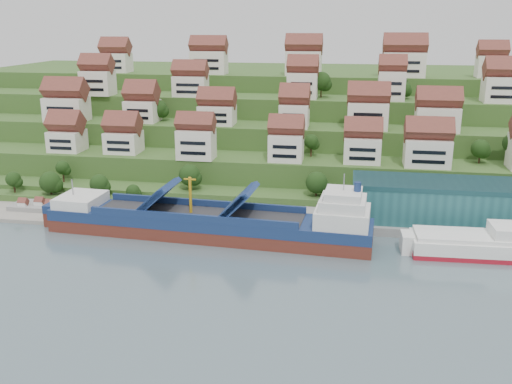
# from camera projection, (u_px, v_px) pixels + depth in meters

# --- Properties ---
(ground) EXTENTS (300.00, 300.00, 0.00)m
(ground) POSITION_uv_depth(u_px,v_px,m) (257.00, 241.00, 135.34)
(ground) COLOR slate
(ground) RESTS_ON ground
(quay) EXTENTS (180.00, 14.00, 2.20)m
(quay) POSITION_uv_depth(u_px,v_px,m) (343.00, 221.00, 145.99)
(quay) COLOR gray
(quay) RESTS_ON ground
(pebble_beach) EXTENTS (45.00, 20.00, 1.00)m
(pebble_beach) POSITION_uv_depth(u_px,v_px,m) (55.00, 211.00, 155.79)
(pebble_beach) COLOR gray
(pebble_beach) RESTS_ON ground
(hillside) EXTENTS (260.00, 128.00, 31.00)m
(hillside) POSITION_uv_depth(u_px,v_px,m) (299.00, 123.00, 230.03)
(hillside) COLOR #2D4C1E
(hillside) RESTS_ON ground
(hillside_village) EXTENTS (155.31, 62.89, 28.68)m
(hillside_village) POSITION_uv_depth(u_px,v_px,m) (286.00, 103.00, 186.06)
(hillside_village) COLOR white
(hillside_village) RESTS_ON ground
(hillside_trees) EXTENTS (144.94, 62.31, 30.74)m
(hillside_trees) POSITION_uv_depth(u_px,v_px,m) (261.00, 137.00, 172.97)
(hillside_trees) COLOR #1F3E14
(hillside_trees) RESTS_ON ground
(warehouse) EXTENTS (60.00, 15.00, 10.00)m
(warehouse) POSITION_uv_depth(u_px,v_px,m) (475.00, 202.00, 141.01)
(warehouse) COLOR #235D61
(warehouse) RESTS_ON quay
(flagpole) EXTENTS (1.28, 0.16, 8.00)m
(flagpole) POSITION_uv_depth(u_px,v_px,m) (336.00, 205.00, 139.90)
(flagpole) COLOR gray
(flagpole) RESTS_ON quay
(beach_huts) EXTENTS (14.40, 3.70, 2.20)m
(beach_huts) POSITION_uv_depth(u_px,v_px,m) (45.00, 206.00, 154.47)
(beach_huts) COLOR white
(beach_huts) RESTS_ON pebble_beach
(cargo_ship) EXTENTS (79.37, 16.94, 17.48)m
(cargo_ship) POSITION_uv_depth(u_px,v_px,m) (216.00, 224.00, 137.23)
(cargo_ship) COLOR #5C261C
(cargo_ship) RESTS_ON ground
(second_ship) EXTENTS (27.68, 11.11, 7.93)m
(second_ship) POSITION_uv_depth(u_px,v_px,m) (477.00, 245.00, 126.94)
(second_ship) COLOR maroon
(second_ship) RESTS_ON ground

